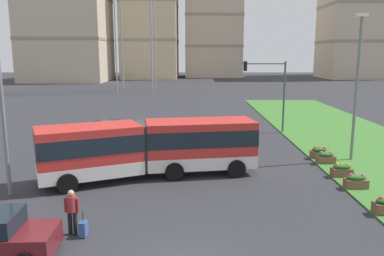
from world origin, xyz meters
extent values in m
cube|color=red|center=(0.68, 10.48, 1.73)|extent=(6.32, 3.42, 2.55)
cube|color=silver|center=(0.68, 10.48, 0.80)|extent=(6.34, 3.44, 0.70)
cube|color=#19232D|center=(0.68, 10.48, 2.15)|extent=(6.37, 3.47, 0.90)
cube|color=red|center=(-5.11, 8.74, 1.73)|extent=(5.77, 4.41, 2.55)
cube|color=silver|center=(-5.11, 8.74, 0.80)|extent=(5.79, 4.43, 0.70)
cube|color=#19232D|center=(-5.11, 8.74, 2.15)|extent=(5.82, 4.46, 0.90)
cylinder|color=#383838|center=(-2.28, 10.00, 1.72)|extent=(2.40, 2.40, 2.45)
cylinder|color=black|center=(2.26, 12.00, 0.50)|extent=(1.03, 0.44, 1.00)
cylinder|color=black|center=(2.65, 9.53, 0.50)|extent=(1.03, 0.44, 1.00)
cylinder|color=black|center=(-1.10, 11.46, 0.50)|extent=(1.03, 0.44, 1.00)
cylinder|color=black|center=(-0.70, 8.99, 0.50)|extent=(1.03, 0.44, 1.00)
cylinder|color=black|center=(-6.81, 9.35, 0.50)|extent=(1.03, 0.66, 1.00)
cylinder|color=black|center=(-5.79, 7.06, 0.50)|extent=(1.03, 0.66, 1.00)
sphere|color=#F9EFC6|center=(3.52, 11.85, 0.80)|extent=(0.24, 0.24, 0.24)
sphere|color=#F9EFC6|center=(3.80, 10.07, 0.80)|extent=(0.24, 0.24, 0.24)
cylinder|color=black|center=(-5.04, 1.94, 0.32)|extent=(0.65, 0.25, 0.64)
cube|color=#B7BABF|center=(-6.00, 18.40, 0.58)|extent=(4.49, 2.04, 0.80)
cube|color=black|center=(-6.15, 18.41, 1.28)|extent=(2.47, 1.81, 0.60)
cylinder|color=black|center=(-4.45, 19.22, 0.32)|extent=(0.65, 0.26, 0.64)
cylinder|color=black|center=(-4.55, 17.42, 0.32)|extent=(0.65, 0.26, 0.64)
cylinder|color=black|center=(-7.45, 19.38, 0.32)|extent=(0.65, 0.26, 0.64)
cylinder|color=black|center=(-7.55, 17.59, 0.32)|extent=(0.65, 0.26, 0.64)
cylinder|color=black|center=(-4.13, 2.71, 0.45)|extent=(0.16, 0.16, 0.90)
cylinder|color=black|center=(-4.33, 2.73, 0.45)|extent=(0.16, 0.16, 0.90)
cylinder|color=maroon|center=(-4.23, 2.72, 1.20)|extent=(0.36, 0.36, 0.60)
sphere|color=tan|center=(-4.23, 2.72, 1.62)|extent=(0.24, 0.24, 0.24)
cylinder|color=maroon|center=(-3.99, 2.69, 1.15)|extent=(0.10, 0.10, 0.55)
cylinder|color=maroon|center=(-4.47, 2.74, 1.15)|extent=(0.10, 0.10, 0.55)
cube|color=#335693|center=(-3.78, 2.52, 0.31)|extent=(0.28, 0.38, 0.56)
cylinder|color=black|center=(-3.78, 2.52, 0.80)|extent=(0.03, 0.03, 0.40)
sphere|color=red|center=(8.14, 4.52, 0.72)|extent=(0.20, 0.20, 0.20)
cube|color=brown|center=(8.42, 7.69, 0.30)|extent=(1.10, 0.56, 0.44)
ellipsoid|color=#2D6B28|center=(8.42, 7.69, 0.62)|extent=(0.99, 0.50, 0.28)
sphere|color=#D14C99|center=(8.14, 7.69, 0.72)|extent=(0.20, 0.20, 0.20)
sphere|color=#D14C99|center=(8.42, 7.77, 0.72)|extent=(0.20, 0.20, 0.20)
sphere|color=#D14C99|center=(8.70, 7.63, 0.72)|extent=(0.20, 0.20, 0.20)
cube|color=brown|center=(8.42, 9.59, 0.30)|extent=(1.10, 0.56, 0.44)
ellipsoid|color=#2D6B28|center=(8.42, 9.59, 0.62)|extent=(0.99, 0.50, 0.28)
sphere|color=orange|center=(8.14, 9.59, 0.72)|extent=(0.20, 0.20, 0.20)
sphere|color=orange|center=(8.42, 9.67, 0.72)|extent=(0.20, 0.20, 0.20)
sphere|color=orange|center=(8.70, 9.53, 0.72)|extent=(0.20, 0.20, 0.20)
cube|color=brown|center=(8.42, 12.18, 0.30)|extent=(1.10, 0.56, 0.44)
ellipsoid|color=#2D6B28|center=(8.42, 12.18, 0.62)|extent=(0.99, 0.50, 0.28)
sphere|color=#D14C99|center=(8.14, 12.18, 0.72)|extent=(0.20, 0.20, 0.20)
sphere|color=#D14C99|center=(8.42, 12.26, 0.72)|extent=(0.20, 0.20, 0.20)
sphere|color=#D14C99|center=(8.70, 12.12, 0.72)|extent=(0.20, 0.20, 0.20)
cube|color=brown|center=(8.42, 13.41, 0.30)|extent=(1.10, 0.56, 0.44)
ellipsoid|color=#2D6B28|center=(8.42, 13.41, 0.62)|extent=(0.99, 0.50, 0.28)
sphere|color=red|center=(8.14, 13.41, 0.72)|extent=(0.20, 0.20, 0.20)
sphere|color=red|center=(8.42, 13.49, 0.72)|extent=(0.20, 0.20, 0.20)
sphere|color=red|center=(8.70, 13.35, 0.72)|extent=(0.20, 0.20, 0.20)
cylinder|color=#474C51|center=(8.02, 22.00, 3.02)|extent=(0.16, 0.16, 6.04)
cylinder|color=#474C51|center=(6.20, 22.00, 5.84)|extent=(3.65, 0.10, 0.10)
cube|color=black|center=(4.68, 22.00, 5.64)|extent=(0.28, 0.28, 0.80)
sphere|color=red|center=(4.68, 22.00, 5.89)|extent=(0.16, 0.16, 0.16)
sphere|color=yellow|center=(4.68, 22.00, 5.63)|extent=(0.16, 0.16, 0.16)
sphere|color=green|center=(4.68, 22.00, 5.37)|extent=(0.16, 0.16, 0.16)
cylinder|color=slate|center=(-8.50, 6.88, 4.78)|extent=(0.18, 0.18, 9.55)
cylinder|color=slate|center=(10.32, 13.03, 4.41)|extent=(0.18, 0.18, 8.82)
cube|color=white|center=(10.32, 13.03, 8.92)|extent=(0.70, 0.28, 0.20)
cube|color=gray|center=(-30.00, 85.93, 10.02)|extent=(19.43, 17.83, 0.70)
cube|color=beige|center=(-11.09, 99.17, 19.50)|extent=(14.54, 19.15, 39.00)
cube|color=#9C8D6E|center=(-11.09, 99.17, 10.10)|extent=(14.74, 19.35, 0.70)
cube|color=#9C8D6E|center=(-11.09, 99.17, 19.85)|extent=(14.74, 19.35, 0.70)
cube|color=gray|center=(6.31, 104.62, 8.72)|extent=(16.01, 14.28, 0.70)
cube|color=gray|center=(6.31, 104.62, 17.09)|extent=(16.01, 14.28, 0.70)
cube|color=#C6B299|center=(45.14, 97.97, 18.99)|extent=(17.78, 16.49, 37.99)
cube|color=gray|center=(45.14, 97.97, 9.85)|extent=(17.98, 16.69, 0.70)
cube|color=gray|center=(45.14, 97.97, 19.34)|extent=(17.98, 16.69, 0.70)
camera|label=1|loc=(0.23, -10.96, 6.68)|focal=36.60mm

